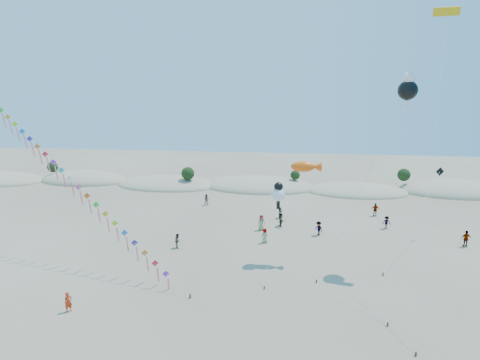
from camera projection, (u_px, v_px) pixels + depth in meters
name	position (u px, v px, depth m)	size (l,w,h in m)	color
dune_ridge	(266.00, 187.00, 68.31)	(145.30, 11.49, 5.57)	tan
kite_train	(46.00, 156.00, 40.21)	(31.24, 14.85, 20.34)	#3F2D1E
fish_kite	(306.00, 167.00, 38.81)	(7.34, 11.94, 10.00)	#3F2D1E
cartoon_kite_low	(278.00, 193.00, 38.84)	(1.62, 6.82, 8.08)	#3F2D1E
cartoon_kite_high	(408.00, 88.00, 36.46)	(8.91, 6.71, 18.36)	#3F2D1E
parafoil_kite	(446.00, 18.00, 35.49)	(6.23, 16.75, 23.98)	#3F2D1E
dark_kite	(426.00, 196.00, 43.00)	(8.64, 11.43, 8.15)	#3F2D1E
flyer_foreground	(68.00, 302.00, 31.13)	(0.60, 0.39, 1.63)	red
beachgoers	(302.00, 222.00, 48.99)	(32.05, 16.39, 1.89)	slate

